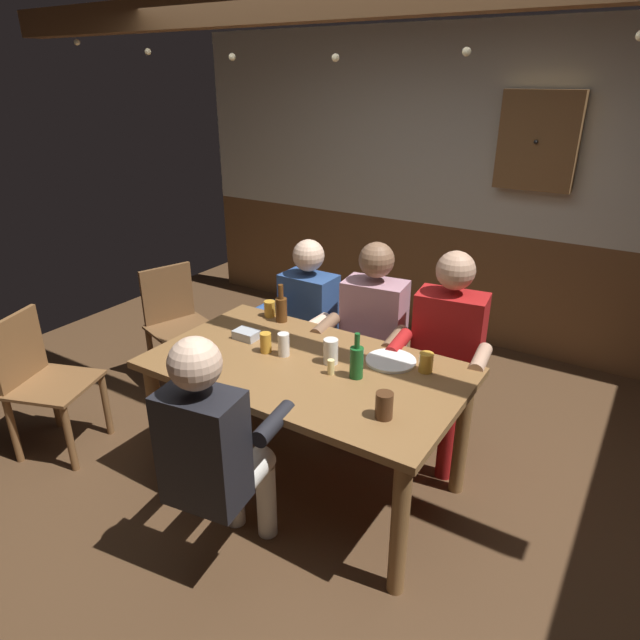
% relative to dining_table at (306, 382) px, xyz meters
% --- Properties ---
extents(ground_plane, '(6.33, 6.33, 0.00)m').
position_rel_dining_table_xyz_m(ground_plane, '(0.00, 0.01, -0.66)').
color(ground_plane, '#4C331E').
extents(back_wall_upper, '(5.28, 0.12, 1.56)m').
position_rel_dining_table_xyz_m(back_wall_upper, '(0.00, 2.42, 1.11)').
color(back_wall_upper, beige).
extents(back_wall_wainscot, '(5.28, 0.12, 0.99)m').
position_rel_dining_table_xyz_m(back_wall_wainscot, '(0.00, 2.42, -0.17)').
color(back_wall_wainscot, brown).
rests_on(back_wall_wainscot, ground_plane).
extents(ceiling_beam, '(4.75, 0.14, 0.16)m').
position_rel_dining_table_xyz_m(ceiling_beam, '(0.00, 0.32, 1.81)').
color(ceiling_beam, brown).
extents(dining_table, '(1.66, 0.96, 0.77)m').
position_rel_dining_table_xyz_m(dining_table, '(0.00, 0.00, 0.00)').
color(dining_table, brown).
rests_on(dining_table, ground_plane).
extents(person_0, '(0.50, 0.52, 1.19)m').
position_rel_dining_table_xyz_m(person_0, '(-0.50, 0.71, -0.00)').
color(person_0, '#2D4C84').
rests_on(person_0, ground_plane).
extents(person_1, '(0.56, 0.57, 1.25)m').
position_rel_dining_table_xyz_m(person_1, '(0.01, 0.71, 0.03)').
color(person_1, '#B78493').
rests_on(person_1, ground_plane).
extents(person_2, '(0.57, 0.57, 1.27)m').
position_rel_dining_table_xyz_m(person_2, '(0.50, 0.72, 0.04)').
color(person_2, '#AD1919').
rests_on(person_2, ground_plane).
extents(person_3, '(0.52, 0.56, 1.24)m').
position_rel_dining_table_xyz_m(person_3, '(-0.01, -0.71, 0.02)').
color(person_3, black).
rests_on(person_3, ground_plane).
extents(chair_empty_near_right, '(0.56, 0.56, 0.88)m').
position_rel_dining_table_xyz_m(chair_empty_near_right, '(-1.49, 0.50, -0.19)').
color(chair_empty_near_right, brown).
rests_on(chair_empty_near_right, ground_plane).
extents(chair_empty_near_left, '(0.56, 0.56, 0.88)m').
position_rel_dining_table_xyz_m(chair_empty_near_left, '(-1.56, -0.56, -0.19)').
color(chair_empty_near_left, brown).
rests_on(chair_empty_near_left, ground_plane).
extents(table_candle, '(0.04, 0.04, 0.08)m').
position_rel_dining_table_xyz_m(table_candle, '(0.16, -0.01, 0.15)').
color(table_candle, '#F9E08C').
rests_on(table_candle, dining_table).
extents(condiment_caddy, '(0.14, 0.10, 0.05)m').
position_rel_dining_table_xyz_m(condiment_caddy, '(-0.47, 0.08, 0.13)').
color(condiment_caddy, '#B2B7BC').
rests_on(condiment_caddy, dining_table).
extents(plate_0, '(0.27, 0.27, 0.01)m').
position_rel_dining_table_xyz_m(plate_0, '(0.36, 0.27, 0.11)').
color(plate_0, white).
rests_on(plate_0, dining_table).
extents(bottle_0, '(0.07, 0.07, 0.24)m').
position_rel_dining_table_xyz_m(bottle_0, '(-0.45, 0.40, 0.19)').
color(bottle_0, '#593314').
rests_on(bottle_0, dining_table).
extents(bottle_1, '(0.07, 0.07, 0.24)m').
position_rel_dining_table_xyz_m(bottle_1, '(0.29, 0.03, 0.20)').
color(bottle_1, '#195923').
rests_on(bottle_1, dining_table).
extents(pint_glass_0, '(0.08, 0.08, 0.14)m').
position_rel_dining_table_xyz_m(pint_glass_0, '(0.10, 0.09, 0.18)').
color(pint_glass_0, white).
rests_on(pint_glass_0, dining_table).
extents(pint_glass_1, '(0.08, 0.08, 0.12)m').
position_rel_dining_table_xyz_m(pint_glass_1, '(0.56, -0.23, 0.17)').
color(pint_glass_1, '#4C2D19').
rests_on(pint_glass_1, dining_table).
extents(pint_glass_2, '(0.07, 0.07, 0.10)m').
position_rel_dining_table_xyz_m(pint_glass_2, '(0.56, 0.27, 0.16)').
color(pint_glass_2, gold).
rests_on(pint_glass_2, dining_table).
extents(pint_glass_3, '(0.06, 0.06, 0.13)m').
position_rel_dining_table_xyz_m(pint_glass_3, '(-0.16, 0.03, 0.17)').
color(pint_glass_3, white).
rests_on(pint_glass_3, dining_table).
extents(pint_glass_4, '(0.07, 0.07, 0.10)m').
position_rel_dining_table_xyz_m(pint_glass_4, '(-0.55, 0.42, 0.16)').
color(pint_glass_4, gold).
rests_on(pint_glass_4, dining_table).
extents(pint_glass_5, '(0.06, 0.06, 0.11)m').
position_rel_dining_table_xyz_m(pint_glass_5, '(-0.27, 0.01, 0.16)').
color(pint_glass_5, gold).
rests_on(pint_glass_5, dining_table).
extents(wall_dart_cabinet, '(0.56, 0.15, 0.70)m').
position_rel_dining_table_xyz_m(wall_dart_cabinet, '(0.52, 2.29, 1.07)').
color(wall_dart_cabinet, brown).
extents(string_lights, '(3.73, 0.04, 0.15)m').
position_rel_dining_table_xyz_m(string_lights, '(-0.00, 0.27, 1.63)').
color(string_lights, '#F9EAB2').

